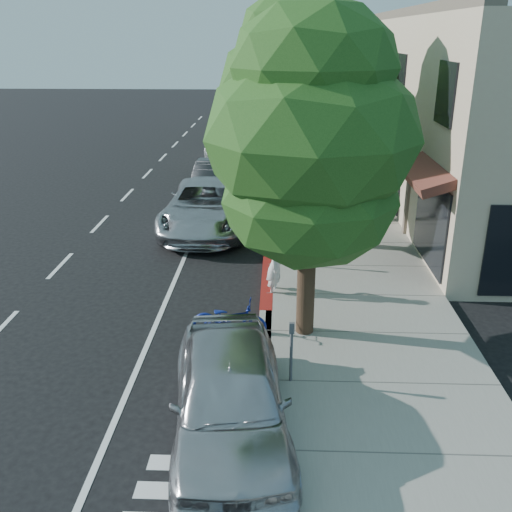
{
  "coord_description": "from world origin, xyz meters",
  "views": [
    {
      "loc": [
        0.25,
        -13.47,
        6.44
      ],
      "look_at": [
        -0.26,
        -0.44,
        1.35
      ],
      "focal_mm": 40.0,
      "sensor_mm": 36.0,
      "label": 1
    }
  ],
  "objects_px": {
    "street_tree_4": "(290,73)",
    "bicycle": "(230,319)",
    "silver_suv": "(207,206)",
    "dark_suv_far": "(267,127)",
    "cyclist": "(275,265)",
    "street_tree_3": "(293,70)",
    "dark_sedan": "(217,183)",
    "white_pickup": "(235,140)",
    "pedestrian": "(346,193)",
    "street_tree_0": "(311,142)",
    "street_tree_2": "(296,90)",
    "street_tree_1": "(301,95)",
    "near_car_a": "(230,396)",
    "street_tree_5": "(289,59)"
  },
  "relations": [
    {
      "from": "street_tree_4",
      "to": "cyclist",
      "type": "relative_size",
      "value": 3.99
    },
    {
      "from": "silver_suv",
      "to": "dark_suv_far",
      "type": "distance_m",
      "value": 18.55
    },
    {
      "from": "street_tree_4",
      "to": "bicycle",
      "type": "height_order",
      "value": "street_tree_4"
    },
    {
      "from": "street_tree_2",
      "to": "pedestrian",
      "type": "bearing_deg",
      "value": -60.28
    },
    {
      "from": "street_tree_5",
      "to": "white_pickup",
      "type": "distance_m",
      "value": 10.53
    },
    {
      "from": "street_tree_5",
      "to": "pedestrian",
      "type": "xyz_separation_m",
      "value": [
        1.83,
        -21.21,
        -3.75
      ]
    },
    {
      "from": "street_tree_1",
      "to": "street_tree_3",
      "type": "xyz_separation_m",
      "value": [
        -0.0,
        12.0,
        -0.0
      ]
    },
    {
      "from": "street_tree_0",
      "to": "street_tree_4",
      "type": "relative_size",
      "value": 1.03
    },
    {
      "from": "near_car_a",
      "to": "pedestrian",
      "type": "bearing_deg",
      "value": 68.33
    },
    {
      "from": "street_tree_4",
      "to": "white_pickup",
      "type": "xyz_separation_m",
      "value": [
        -3.1,
        -3.25,
        -3.4
      ]
    },
    {
      "from": "cyclist",
      "to": "street_tree_2",
      "type": "bearing_deg",
      "value": 8.86
    },
    {
      "from": "street_tree_3",
      "to": "dark_suv_far",
      "type": "xyz_separation_m",
      "value": [
        -1.4,
        8.07,
        -3.96
      ]
    },
    {
      "from": "street_tree_0",
      "to": "dark_sedan",
      "type": "xyz_separation_m",
      "value": [
        -3.1,
        11.0,
        -3.6
      ]
    },
    {
      "from": "street_tree_4",
      "to": "dark_sedan",
      "type": "distance_m",
      "value": 13.8
    },
    {
      "from": "street_tree_1",
      "to": "dark_sedan",
      "type": "xyz_separation_m",
      "value": [
        -3.1,
        5.0,
        -3.94
      ]
    },
    {
      "from": "street_tree_5",
      "to": "white_pickup",
      "type": "bearing_deg",
      "value": -108.52
    },
    {
      "from": "street_tree_2",
      "to": "street_tree_3",
      "type": "height_order",
      "value": "street_tree_3"
    },
    {
      "from": "bicycle",
      "to": "silver_suv",
      "type": "height_order",
      "value": "silver_suv"
    },
    {
      "from": "near_car_a",
      "to": "pedestrian",
      "type": "xyz_separation_m",
      "value": [
        3.23,
        12.29,
        0.23
      ]
    },
    {
      "from": "street_tree_1",
      "to": "street_tree_2",
      "type": "bearing_deg",
      "value": 90.0
    },
    {
      "from": "street_tree_0",
      "to": "cyclist",
      "type": "height_order",
      "value": "street_tree_0"
    },
    {
      "from": "street_tree_2",
      "to": "white_pickup",
      "type": "xyz_separation_m",
      "value": [
        -3.1,
        8.75,
        -3.51
      ]
    },
    {
      "from": "street_tree_0",
      "to": "near_car_a",
      "type": "bearing_deg",
      "value": -111.8
    },
    {
      "from": "street_tree_1",
      "to": "dark_suv_far",
      "type": "distance_m",
      "value": 20.51
    },
    {
      "from": "silver_suv",
      "to": "dark_sedan",
      "type": "distance_m",
      "value": 3.4
    },
    {
      "from": "street_tree_3",
      "to": "silver_suv",
      "type": "distance_m",
      "value": 11.54
    },
    {
      "from": "street_tree_0",
      "to": "street_tree_3",
      "type": "distance_m",
      "value": 18.0
    },
    {
      "from": "street_tree_3",
      "to": "dark_sedan",
      "type": "relative_size",
      "value": 1.59
    },
    {
      "from": "street_tree_4",
      "to": "dark_sedan",
      "type": "xyz_separation_m",
      "value": [
        -3.1,
        -13.0,
        -3.43
      ]
    },
    {
      "from": "street_tree_0",
      "to": "silver_suv",
      "type": "distance_m",
      "value": 8.96
    },
    {
      "from": "street_tree_5",
      "to": "pedestrian",
      "type": "bearing_deg",
      "value": -85.06
    },
    {
      "from": "white_pickup",
      "to": "dark_suv_far",
      "type": "relative_size",
      "value": 1.25
    },
    {
      "from": "street_tree_1",
      "to": "bicycle",
      "type": "distance_m",
      "value": 7.62
    },
    {
      "from": "dark_suv_far",
      "to": "near_car_a",
      "type": "bearing_deg",
      "value": -93.26
    },
    {
      "from": "street_tree_4",
      "to": "cyclist",
      "type": "xyz_separation_m",
      "value": [
        -0.69,
        -21.81,
        -3.38
      ]
    },
    {
      "from": "street_tree_0",
      "to": "dark_sedan",
      "type": "height_order",
      "value": "street_tree_0"
    },
    {
      "from": "street_tree_5",
      "to": "near_car_a",
      "type": "distance_m",
      "value": 33.77
    },
    {
      "from": "white_pickup",
      "to": "street_tree_5",
      "type": "bearing_deg",
      "value": 79.23
    },
    {
      "from": "street_tree_1",
      "to": "bicycle",
      "type": "xyz_separation_m",
      "value": [
        -1.69,
        -6.05,
        -4.33
      ]
    },
    {
      "from": "street_tree_3",
      "to": "bicycle",
      "type": "height_order",
      "value": "street_tree_3"
    },
    {
      "from": "street_tree_4",
      "to": "dark_sedan",
      "type": "height_order",
      "value": "street_tree_4"
    },
    {
      "from": "pedestrian",
      "to": "dark_suv_far",
      "type": "bearing_deg",
      "value": -105.76
    },
    {
      "from": "cyclist",
      "to": "dark_suv_far",
      "type": "distance_m",
      "value": 23.89
    },
    {
      "from": "silver_suv",
      "to": "dark_suv_far",
      "type": "relative_size",
      "value": 1.28
    },
    {
      "from": "street_tree_4",
      "to": "bicycle",
      "type": "distance_m",
      "value": 24.41
    },
    {
      "from": "street_tree_0",
      "to": "bicycle",
      "type": "bearing_deg",
      "value": -178.45
    },
    {
      "from": "street_tree_1",
      "to": "near_car_a",
      "type": "distance_m",
      "value": 10.39
    },
    {
      "from": "cyclist",
      "to": "pedestrian",
      "type": "relative_size",
      "value": 0.98
    },
    {
      "from": "dark_suv_far",
      "to": "dark_sedan",
      "type": "bearing_deg",
      "value": -99.7
    },
    {
      "from": "street_tree_3",
      "to": "white_pickup",
      "type": "bearing_deg",
      "value": 138.47
    }
  ]
}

